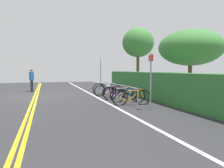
% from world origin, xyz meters
% --- Properties ---
extents(ground_plane, '(28.31, 12.84, 0.05)m').
position_xyz_m(ground_plane, '(0.00, 0.00, -0.03)').
color(ground_plane, '#2B2B2D').
extents(centre_line_yellow_inner, '(25.47, 0.10, 0.00)m').
position_xyz_m(centre_line_yellow_inner, '(0.00, -0.08, 0.00)').
color(centre_line_yellow_inner, gold).
rests_on(centre_line_yellow_inner, ground_plane).
extents(centre_line_yellow_outer, '(25.47, 0.10, 0.00)m').
position_xyz_m(centre_line_yellow_outer, '(0.00, 0.08, 0.00)').
color(centre_line_yellow_outer, gold).
rests_on(centre_line_yellow_outer, ground_plane).
extents(bike_lane_stripe_white, '(25.47, 0.12, 0.00)m').
position_xyz_m(bike_lane_stripe_white, '(0.00, 3.33, 0.00)').
color(bike_lane_stripe_white, white).
rests_on(bike_lane_stripe_white, ground_plane).
extents(bike_rack, '(5.18, 0.05, 0.79)m').
position_xyz_m(bike_rack, '(2.71, 4.25, 0.60)').
color(bike_rack, '#9EA0A5').
rests_on(bike_rack, ground_plane).
extents(bicycle_0, '(0.46, 1.81, 0.78)m').
position_xyz_m(bicycle_0, '(0.70, 4.21, 0.37)').
color(bicycle_0, black).
rests_on(bicycle_0, ground_plane).
extents(bicycle_1, '(0.65, 1.66, 0.71)m').
position_xyz_m(bicycle_1, '(1.45, 4.11, 0.33)').
color(bicycle_1, black).
rests_on(bicycle_1, ground_plane).
extents(bicycle_2, '(0.46, 1.69, 0.70)m').
position_xyz_m(bicycle_2, '(2.24, 4.33, 0.32)').
color(bicycle_2, black).
rests_on(bicycle_2, ground_plane).
extents(bicycle_3, '(0.50, 1.76, 0.72)m').
position_xyz_m(bicycle_3, '(3.16, 4.22, 0.34)').
color(bicycle_3, black).
rests_on(bicycle_3, ground_plane).
extents(bicycle_4, '(0.56, 1.70, 0.72)m').
position_xyz_m(bicycle_4, '(3.95, 4.32, 0.33)').
color(bicycle_4, black).
rests_on(bicycle_4, ground_plane).
extents(bicycle_5, '(0.46, 1.78, 0.74)m').
position_xyz_m(bicycle_5, '(4.76, 4.17, 0.35)').
color(bicycle_5, black).
rests_on(bicycle_5, ground_plane).
extents(pedestrian, '(0.49, 0.32, 1.65)m').
position_xyz_m(pedestrian, '(-2.62, -0.36, 0.95)').
color(pedestrian, '#1E1E2D').
rests_on(pedestrian, ground_plane).
extents(sign_post_near, '(0.36, 0.10, 2.39)m').
position_xyz_m(sign_post_near, '(-0.61, 4.16, 1.43)').
color(sign_post_near, gray).
rests_on(sign_post_near, ground_plane).
extents(sign_post_far, '(0.36, 0.06, 2.20)m').
position_xyz_m(sign_post_far, '(6.07, 4.43, 1.32)').
color(sign_post_far, gray).
rests_on(sign_post_far, ground_plane).
extents(hedge_backdrop, '(14.13, 1.15, 1.42)m').
position_xyz_m(hedge_backdrop, '(4.21, 6.22, 0.71)').
color(hedge_backdrop, '#2D6B30').
rests_on(hedge_backdrop, ground_plane).
extents(tree_near_left, '(2.38, 2.38, 4.70)m').
position_xyz_m(tree_near_left, '(-1.53, 7.33, 3.58)').
color(tree_near_left, brown).
rests_on(tree_near_left, ground_plane).
extents(tree_mid, '(3.38, 3.38, 3.69)m').
position_xyz_m(tree_mid, '(3.74, 8.00, 2.73)').
color(tree_mid, brown).
rests_on(tree_mid, ground_plane).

